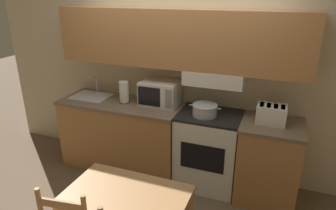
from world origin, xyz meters
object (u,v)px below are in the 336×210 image
object	(u,v)px
microwave	(160,93)
dining_table	(127,207)
cooking_pot	(205,110)
toaster	(271,114)
sink_basin	(91,96)
stove_range	(208,150)
paper_towel_roll	(124,92)

from	to	relation	value
microwave	dining_table	world-z (taller)	microwave
cooking_pot	toaster	bearing A→B (deg)	4.57
sink_basin	dining_table	xyz separation A→B (m)	(1.25, -1.38, -0.33)
stove_range	sink_basin	world-z (taller)	sink_basin
microwave	paper_towel_roll	size ratio (longest dim) A/B	1.68
microwave	paper_towel_roll	distance (m)	0.45
stove_range	dining_table	size ratio (longest dim) A/B	0.95
paper_towel_roll	toaster	bearing A→B (deg)	0.12
dining_table	sink_basin	bearing A→B (deg)	132.18
toaster	sink_basin	distance (m)	2.24
toaster	cooking_pot	bearing A→B (deg)	-175.43
sink_basin	paper_towel_roll	bearing A→B (deg)	0.40
cooking_pot	microwave	world-z (taller)	microwave
sink_basin	dining_table	size ratio (longest dim) A/B	0.49
cooking_pot	dining_table	size ratio (longest dim) A/B	0.37
stove_range	cooking_pot	world-z (taller)	cooking_pot
cooking_pot	stove_range	bearing A→B (deg)	52.56
stove_range	paper_towel_roll	distance (m)	1.24
stove_range	microwave	size ratio (longest dim) A/B	2.03
stove_range	toaster	bearing A→B (deg)	-0.65
toaster	sink_basin	bearing A→B (deg)	-179.81
cooking_pot	paper_towel_roll	world-z (taller)	paper_towel_roll
microwave	sink_basin	world-z (taller)	microwave
toaster	dining_table	size ratio (longest dim) A/B	0.32
dining_table	paper_towel_roll	bearing A→B (deg)	118.75
dining_table	microwave	bearing A→B (deg)	102.08
stove_range	toaster	xyz separation A→B (m)	(0.65, -0.01, 0.56)
cooking_pot	sink_basin	bearing A→B (deg)	178.18
paper_towel_roll	stove_range	bearing A→B (deg)	0.58
cooking_pot	sink_basin	world-z (taller)	sink_basin
stove_range	sink_basin	size ratio (longest dim) A/B	1.93
sink_basin	paper_towel_roll	distance (m)	0.51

